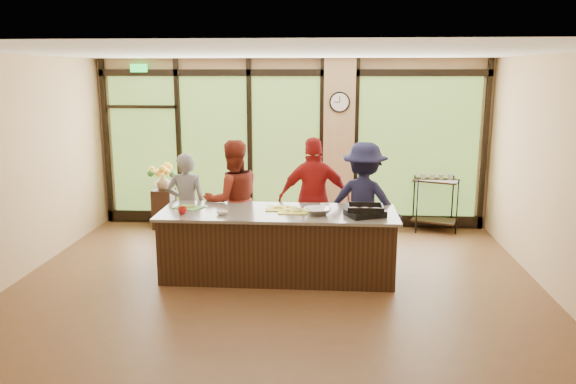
% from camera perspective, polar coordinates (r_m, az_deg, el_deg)
% --- Properties ---
extents(floor, '(7.00, 7.00, 0.00)m').
position_cam_1_polar(floor, '(7.59, -1.21, -9.28)').
color(floor, brown).
rests_on(floor, ground).
extents(ceiling, '(7.00, 7.00, 0.00)m').
position_cam_1_polar(ceiling, '(7.07, -1.32, 13.99)').
color(ceiling, white).
rests_on(ceiling, back_wall).
extents(back_wall, '(7.00, 0.00, 7.00)m').
position_cam_1_polar(back_wall, '(10.13, 0.34, 4.94)').
color(back_wall, tan).
rests_on(back_wall, floor).
extents(left_wall, '(0.00, 6.00, 6.00)m').
position_cam_1_polar(left_wall, '(8.27, -26.18, 2.05)').
color(left_wall, tan).
rests_on(left_wall, floor).
extents(right_wall, '(0.00, 6.00, 6.00)m').
position_cam_1_polar(right_wall, '(7.69, 25.71, 1.41)').
color(right_wall, tan).
rests_on(right_wall, floor).
extents(window_wall, '(6.90, 0.12, 3.00)m').
position_cam_1_polar(window_wall, '(10.09, 1.25, 4.30)').
color(window_wall, tan).
rests_on(window_wall, floor).
extents(island_base, '(3.10, 1.00, 0.88)m').
position_cam_1_polar(island_base, '(7.72, -1.01, -5.43)').
color(island_base, black).
rests_on(island_base, floor).
extents(countertop, '(3.20, 1.10, 0.04)m').
position_cam_1_polar(countertop, '(7.60, -1.03, -2.12)').
color(countertop, slate).
rests_on(countertop, island_base).
extents(wall_clock, '(0.36, 0.04, 0.36)m').
position_cam_1_polar(wall_clock, '(9.92, 5.26, 9.08)').
color(wall_clock, black).
rests_on(wall_clock, window_wall).
extents(cook_left, '(0.62, 0.44, 1.60)m').
position_cam_1_polar(cook_left, '(8.58, -10.26, -1.34)').
color(cook_left, slate).
rests_on(cook_left, floor).
extents(cook_midleft, '(1.08, 0.98, 1.80)m').
position_cam_1_polar(cook_midleft, '(8.37, -5.61, -0.84)').
color(cook_midleft, maroon).
rests_on(cook_midleft, floor).
extents(cook_midright, '(1.13, 0.61, 1.84)m').
position_cam_1_polar(cook_midright, '(8.36, 2.68, -0.67)').
color(cook_midright, maroon).
rests_on(cook_midright, floor).
extents(cook_right, '(1.29, 0.97, 1.78)m').
position_cam_1_polar(cook_right, '(8.28, 7.71, -1.10)').
color(cook_right, '#171733').
rests_on(cook_right, floor).
extents(roasting_pan, '(0.57, 0.52, 0.08)m').
position_cam_1_polar(roasting_pan, '(7.40, 7.83, -2.14)').
color(roasting_pan, black).
rests_on(roasting_pan, countertop).
extents(mixing_bowl, '(0.42, 0.42, 0.09)m').
position_cam_1_polar(mixing_bowl, '(7.44, 3.06, -1.94)').
color(mixing_bowl, silver).
rests_on(mixing_bowl, countertop).
extents(cutting_board_left, '(0.45, 0.40, 0.01)m').
position_cam_1_polar(cutting_board_left, '(7.90, -10.01, -1.56)').
color(cutting_board_left, '#458630').
rests_on(cutting_board_left, countertop).
extents(cutting_board_center, '(0.42, 0.32, 0.01)m').
position_cam_1_polar(cutting_board_center, '(7.71, -0.69, -1.71)').
color(cutting_board_center, yellow).
rests_on(cutting_board_center, countertop).
extents(cutting_board_right, '(0.43, 0.33, 0.01)m').
position_cam_1_polar(cutting_board_right, '(7.56, 0.50, -1.99)').
color(cutting_board_right, yellow).
rests_on(cutting_board_right, countertop).
extents(prep_bowl_near, '(0.16, 0.16, 0.05)m').
position_cam_1_polar(prep_bowl_near, '(7.47, -6.70, -2.10)').
color(prep_bowl_near, white).
rests_on(prep_bowl_near, countertop).
extents(prep_bowl_mid, '(0.17, 0.17, 0.04)m').
position_cam_1_polar(prep_bowl_mid, '(7.54, 1.02, -1.90)').
color(prep_bowl_mid, white).
rests_on(prep_bowl_mid, countertop).
extents(prep_bowl_far, '(0.16, 0.16, 0.03)m').
position_cam_1_polar(prep_bowl_far, '(7.90, 3.76, -1.32)').
color(prep_bowl_far, white).
rests_on(prep_bowl_far, countertop).
extents(red_ramekin, '(0.13, 0.13, 0.09)m').
position_cam_1_polar(red_ramekin, '(7.57, -10.67, -1.86)').
color(red_ramekin, red).
rests_on(red_ramekin, countertop).
extents(flower_stand, '(0.37, 0.37, 0.71)m').
position_cam_1_polar(flower_stand, '(10.33, -12.47, -1.68)').
color(flower_stand, black).
rests_on(flower_stand, floor).
extents(flower_vase, '(0.27, 0.27, 0.28)m').
position_cam_1_polar(flower_vase, '(10.22, -12.59, 1.02)').
color(flower_vase, olive).
rests_on(flower_vase, flower_stand).
extents(bar_cart, '(0.85, 0.67, 1.02)m').
position_cam_1_polar(bar_cart, '(10.19, 14.74, -0.48)').
color(bar_cart, black).
rests_on(bar_cart, floor).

